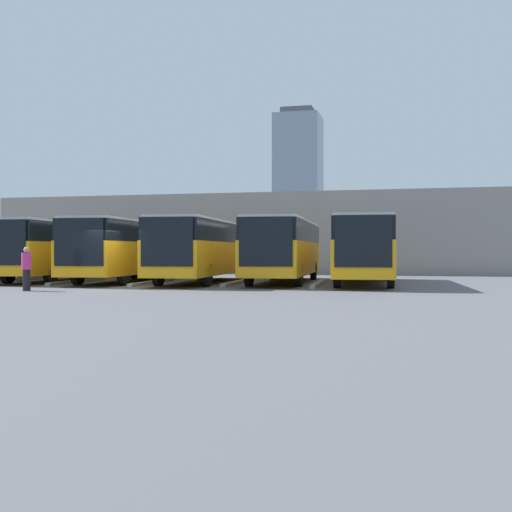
% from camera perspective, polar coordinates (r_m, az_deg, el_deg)
% --- Properties ---
extents(ground_plane, '(600.00, 600.00, 0.00)m').
position_cam_1_polar(ground_plane, '(28.34, -12.14, -2.80)').
color(ground_plane, '#5B5B60').
extents(bus_0, '(3.30, 12.04, 3.15)m').
position_cam_1_polar(bus_0, '(31.65, 9.63, 0.74)').
color(bus_0, orange).
rests_on(bus_0, ground_plane).
extents(curb_divider_0, '(0.62, 6.17, 0.15)m').
position_cam_1_polar(curb_divider_0, '(30.15, 5.56, -2.46)').
color(curb_divider_0, '#9E9E99').
rests_on(curb_divider_0, ground_plane).
extents(bus_1, '(3.30, 12.04, 3.15)m').
position_cam_1_polar(bus_1, '(32.49, 2.55, 0.73)').
color(bus_1, orange).
rests_on(bus_1, ground_plane).
extents(curb_divider_1, '(0.62, 6.17, 0.15)m').
position_cam_1_polar(curb_divider_1, '(31.28, -1.70, -2.35)').
color(curb_divider_1, '#9E9E99').
rests_on(curb_divider_1, ground_plane).
extents(bus_2, '(3.30, 12.04, 3.15)m').
position_cam_1_polar(bus_2, '(32.67, -4.71, 0.73)').
color(bus_2, orange).
rests_on(bus_2, ground_plane).
extents(curb_divider_2, '(0.62, 6.17, 0.15)m').
position_cam_1_polar(curb_divider_2, '(31.77, -9.17, -2.32)').
color(curb_divider_2, '#9E9E99').
rests_on(curb_divider_2, ground_plane).
extents(bus_3, '(3.30, 12.04, 3.15)m').
position_cam_1_polar(bus_3, '(34.12, -11.17, 0.71)').
color(bus_3, orange).
rests_on(bus_3, ground_plane).
extents(curb_divider_3, '(0.62, 6.17, 0.15)m').
position_cam_1_polar(curb_divider_3, '(33.50, -15.57, -2.19)').
color(curb_divider_3, '#9E9E99').
rests_on(curb_divider_3, ground_plane).
extents(bus_4, '(3.30, 12.04, 3.15)m').
position_cam_1_polar(bus_4, '(36.36, -16.67, 0.68)').
color(bus_4, orange).
rests_on(bus_4, ground_plane).
extents(curb_divider_4, '(0.62, 6.17, 0.15)m').
position_cam_1_polar(curb_divider_4, '(35.99, -20.86, -2.02)').
color(curb_divider_4, '#9E9E99').
rests_on(curb_divider_4, ground_plane).
extents(bus_5, '(3.30, 12.04, 3.15)m').
position_cam_1_polar(bus_5, '(38.81, -21.59, 0.65)').
color(bus_5, orange).
rests_on(bus_5, ground_plane).
extents(pedestrian, '(0.42, 0.43, 1.77)m').
position_cam_1_polar(pedestrian, '(27.22, -19.72, -0.94)').
color(pedestrian, black).
rests_on(pedestrian, ground_plane).
extents(station_building, '(37.17, 14.02, 5.72)m').
position_cam_1_polar(station_building, '(50.56, -0.43, 1.89)').
color(station_building, gray).
rests_on(station_building, ground_plane).
extents(office_tower, '(16.41, 16.41, 53.92)m').
position_cam_1_polar(office_tower, '(237.67, 3.78, 6.38)').
color(office_tower, '#7F8EA3').
rests_on(office_tower, ground_plane).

